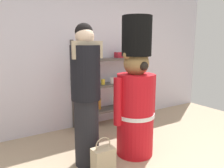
# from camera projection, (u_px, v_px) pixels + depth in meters

# --- Properties ---
(back_wall) EXTENTS (6.40, 0.12, 2.60)m
(back_wall) POSITION_uv_depth(u_px,v_px,m) (72.00, 55.00, 3.80)
(back_wall) COLOR silver
(back_wall) RESTS_ON ground_plane
(merchandise_shelf) EXTENTS (1.27, 0.35, 1.56)m
(merchandise_shelf) POSITION_uv_depth(u_px,v_px,m) (107.00, 83.00, 4.02)
(merchandise_shelf) COLOR #4C4742
(merchandise_shelf) RESTS_ON ground_plane
(teddy_bear_guard) EXTENTS (0.67, 0.51, 1.84)m
(teddy_bear_guard) POSITION_uv_depth(u_px,v_px,m) (136.00, 96.00, 2.88)
(teddy_bear_guard) COLOR red
(teddy_bear_guard) RESTS_ON ground_plane
(person_shopper) EXTENTS (0.37, 0.35, 1.73)m
(person_shopper) POSITION_uv_depth(u_px,v_px,m) (86.00, 94.00, 2.61)
(person_shopper) COLOR black
(person_shopper) RESTS_ON ground_plane
(shopping_bag) EXTENTS (0.25, 0.16, 0.47)m
(shopping_bag) POSITION_uv_depth(u_px,v_px,m) (103.00, 162.00, 2.47)
(shopping_bag) COLOR #C1AD89
(shopping_bag) RESTS_ON ground_plane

